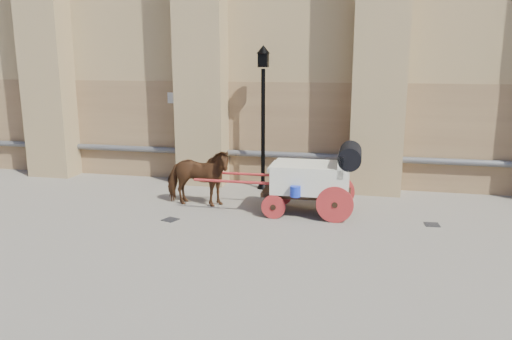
# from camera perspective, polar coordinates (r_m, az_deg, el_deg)

# --- Properties ---
(ground) EXTENTS (90.00, 90.00, 0.00)m
(ground) POSITION_cam_1_polar(r_m,az_deg,el_deg) (11.55, -6.94, -5.90)
(ground) COLOR slate
(ground) RESTS_ON ground
(horse) EXTENTS (0.82, 1.76, 1.48)m
(horse) POSITION_cam_1_polar(r_m,az_deg,el_deg) (12.61, -6.69, -0.83)
(horse) COLOR #55321C
(horse) RESTS_ON ground
(carriage) EXTENTS (3.94, 1.41, 1.72)m
(carriage) POSITION_cam_1_polar(r_m,az_deg,el_deg) (11.89, 6.92, -0.72)
(carriage) COLOR black
(carriage) RESTS_ON ground
(street_lamp) EXTENTS (0.38, 0.38, 4.02)m
(street_lamp) POSITION_cam_1_polar(r_m,az_deg,el_deg) (14.01, 0.82, 6.43)
(street_lamp) COLOR black
(street_lamp) RESTS_ON ground
(drain_grate_near) EXTENTS (0.41, 0.41, 0.01)m
(drain_grate_near) POSITION_cam_1_polar(r_m,az_deg,el_deg) (11.77, -9.75, -5.61)
(drain_grate_near) COLOR black
(drain_grate_near) RESTS_ON ground
(drain_grate_far) EXTENTS (0.34, 0.34, 0.01)m
(drain_grate_far) POSITION_cam_1_polar(r_m,az_deg,el_deg) (11.94, 19.47, -5.90)
(drain_grate_far) COLOR black
(drain_grate_far) RESTS_ON ground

